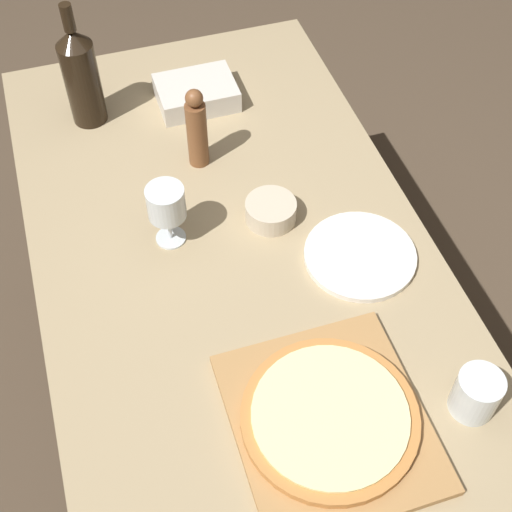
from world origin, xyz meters
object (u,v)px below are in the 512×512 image
wine_glass (166,205)px  small_bowl (271,211)px  wine_bottle (81,75)px  pepper_mill (199,129)px  pizza (330,417)px

wine_glass → small_bowl: 0.24m
wine_bottle → small_bowl: size_ratio=2.81×
wine_bottle → wine_glass: size_ratio=2.12×
pepper_mill → small_bowl: 0.26m
pepper_mill → wine_glass: 0.25m
pepper_mill → wine_glass: size_ratio=1.39×
wine_glass → small_bowl: (0.23, -0.01, -0.08)m
small_bowl → wine_bottle: bearing=125.5°
small_bowl → pizza: bearing=-96.4°
wine_bottle → pepper_mill: (0.23, -0.23, -0.03)m
wine_glass → small_bowl: size_ratio=1.33×
wine_bottle → pepper_mill: wine_bottle is taller
pizza → small_bowl: bearing=83.6°
pizza → wine_bottle: 1.00m
wine_bottle → pepper_mill: 0.33m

